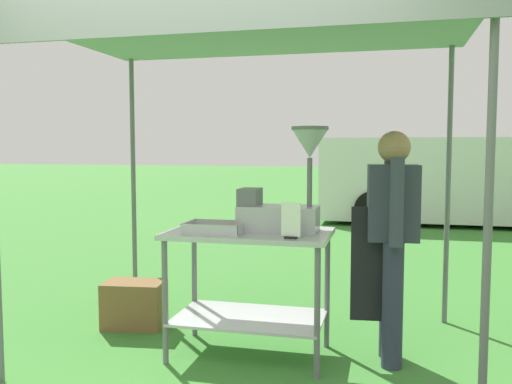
# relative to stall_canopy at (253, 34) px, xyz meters

# --- Properties ---
(ground_plane) EXTENTS (70.00, 70.00, 0.00)m
(ground_plane) POSITION_rel_stall_canopy_xyz_m (-0.12, 4.87, -2.30)
(ground_plane) COLOR #3D7F33
(stall_canopy) EXTENTS (3.09, 2.11, 2.39)m
(stall_canopy) POSITION_rel_stall_canopy_xyz_m (0.00, 0.00, 0.00)
(stall_canopy) COLOR slate
(stall_canopy) RESTS_ON ground
(donut_cart) EXTENTS (1.15, 0.68, 0.91)m
(donut_cart) POSITION_rel_stall_canopy_xyz_m (-0.00, -0.10, -1.63)
(donut_cart) COLOR #B7B7BC
(donut_cart) RESTS_ON ground
(donut_tray) EXTENTS (0.40, 0.29, 0.07)m
(donut_tray) POSITION_rel_stall_canopy_xyz_m (-0.21, -0.22, -1.37)
(donut_tray) COLOR #B7B7BC
(donut_tray) RESTS_ON donut_cart
(donut_fryer) EXTENTS (0.63, 0.28, 0.74)m
(donut_fryer) POSITION_rel_stall_canopy_xyz_m (0.25, -0.05, -1.13)
(donut_fryer) COLOR #B7B7BC
(donut_fryer) RESTS_ON donut_cart
(menu_sign) EXTENTS (0.13, 0.05, 0.23)m
(menu_sign) POSITION_rel_stall_canopy_xyz_m (0.34, -0.35, -1.29)
(menu_sign) COLOR black
(menu_sign) RESTS_ON donut_cart
(vendor) EXTENTS (0.46, 0.54, 1.61)m
(vendor) POSITION_rel_stall_canopy_xyz_m (0.98, 0.01, -1.39)
(vendor) COLOR #2D3347
(vendor) RESTS_ON ground
(supply_crate) EXTENTS (0.53, 0.38, 0.38)m
(supply_crate) POSITION_rel_stall_canopy_xyz_m (-1.09, 0.28, -2.11)
(supply_crate) COLOR brown
(supply_crate) RESTS_ON ground
(van_white) EXTENTS (5.43, 2.11, 1.69)m
(van_white) POSITION_rel_stall_canopy_xyz_m (2.37, 7.58, -1.42)
(van_white) COLOR white
(van_white) RESTS_ON ground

